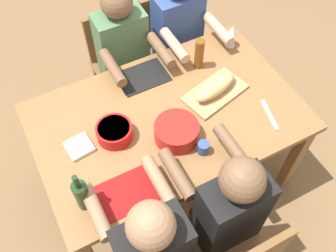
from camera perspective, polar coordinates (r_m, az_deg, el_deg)
ground_plane at (r=2.89m, az=0.00°, el=-7.21°), size 8.00×8.00×0.00m
dining_table at (r=2.34m, az=0.00°, el=0.39°), size 1.60×1.03×0.74m
chair_far_center at (r=2.98m, az=-7.59°, el=10.05°), size 0.40×0.40×0.85m
diner_far_center at (r=2.70m, az=-6.54°, el=10.90°), size 0.41×0.53×1.20m
chair_near_center at (r=2.20m, az=10.70°, el=-18.26°), size 0.40×0.40×0.85m
diner_near_center at (r=2.04m, az=8.73°, el=-12.23°), size 0.41×0.53×1.20m
diner_near_left at (r=1.95m, az=-2.74°, el=-17.91°), size 0.41×0.53×1.20m
chair_far_right at (r=3.10m, az=0.07°, el=12.79°), size 0.40×0.40×0.85m
diner_far_right at (r=2.84m, az=1.84°, el=13.82°), size 0.41×0.53×1.20m
serving_bowl_pasta at (r=2.13m, az=1.31°, el=-0.77°), size 0.26×0.26×0.11m
serving_bowl_fruit at (r=2.16m, az=-8.14°, el=-0.82°), size 0.21×0.21×0.09m
cutting_board at (r=2.39m, az=7.12°, el=5.03°), size 0.44×0.31×0.02m
bread_loaf at (r=2.34m, az=7.26°, el=5.90°), size 0.34×0.19×0.09m
wine_bottle at (r=1.93m, az=-12.95°, el=-10.10°), size 0.08×0.08×0.29m
beer_bottle at (r=2.47m, az=4.76°, el=10.84°), size 0.06×0.06×0.22m
wine_glass at (r=2.64m, az=9.68°, el=13.83°), size 0.08×0.08×0.17m
placemat_far_center at (r=2.47m, az=-3.84°, el=7.47°), size 0.32×0.23×0.01m
cup_near_center at (r=2.10m, az=5.37°, el=-3.30°), size 0.07×0.07×0.08m
fork_near_center at (r=2.06m, az=1.12°, el=-6.75°), size 0.03×0.17×0.01m
placemat_near_left at (r=2.01m, az=-6.58°, el=-10.22°), size 0.32×0.23×0.01m
carving_knife at (r=2.35m, az=15.15°, el=1.65°), size 0.08×0.23×0.01m
napkin_stack at (r=2.19m, az=-13.33°, el=-3.08°), size 0.16×0.16×0.02m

